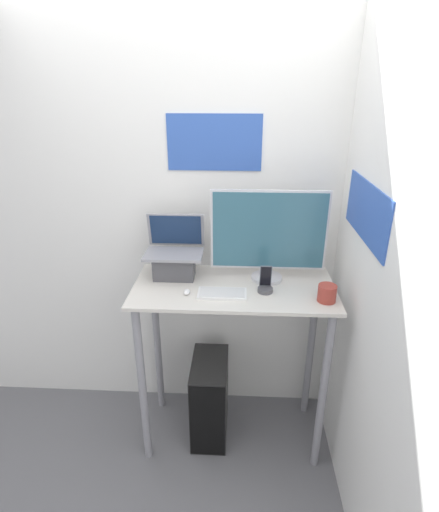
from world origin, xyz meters
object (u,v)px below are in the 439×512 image
at_px(mouse, 187,292).
at_px(cell_phone, 265,285).
at_px(computer_tower, 210,398).
at_px(keyboard, 222,293).
at_px(laptop, 174,260).
at_px(monitor, 269,236).

distance_m(mouse, cell_phone, 0.42).
distance_m(mouse, computer_tower, 0.83).
xyz_separation_m(keyboard, mouse, (-0.19, -0.00, 0.00)).
xyz_separation_m(cell_phone, computer_tower, (-0.31, 0.05, -0.84)).
distance_m(laptop, monitor, 0.55).
bearing_deg(cell_phone, keyboard, -167.90).
bearing_deg(monitor, computer_tower, -162.91).
bearing_deg(laptop, computer_tower, -28.54).
relative_size(monitor, computer_tower, 1.16).
bearing_deg(monitor, cell_phone, -95.89).
bearing_deg(computer_tower, cell_phone, -9.22).
relative_size(monitor, mouse, 12.07).
distance_m(keyboard, cell_phone, 0.24).
height_order(keyboard, cell_phone, cell_phone).
bearing_deg(keyboard, monitor, 39.19).
bearing_deg(laptop, keyboard, -36.49).
height_order(keyboard, mouse, mouse).
distance_m(laptop, computer_tower, 0.94).
bearing_deg(keyboard, cell_phone, 12.10).
bearing_deg(monitor, mouse, -155.24).
xyz_separation_m(monitor, mouse, (-0.43, -0.20, -0.25)).
distance_m(laptop, cell_phone, 0.54).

